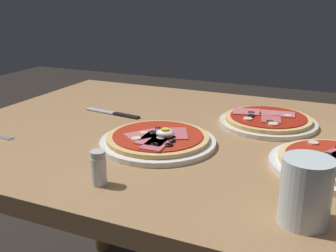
# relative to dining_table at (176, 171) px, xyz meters

# --- Properties ---
(dining_table) EXTENTS (1.16, 0.90, 0.76)m
(dining_table) POSITION_rel_dining_table_xyz_m (0.00, 0.00, 0.00)
(dining_table) COLOR #9E754C
(dining_table) RESTS_ON ground
(pizza_foreground) EXTENTS (0.28, 0.28, 0.05)m
(pizza_foreground) POSITION_rel_dining_table_xyz_m (0.00, -0.11, 0.13)
(pizza_foreground) COLOR white
(pizza_foreground) RESTS_ON dining_table
(pizza_across_left) EXTENTS (0.27, 0.27, 0.03)m
(pizza_across_left) POSITION_rel_dining_table_xyz_m (0.39, -0.08, 0.13)
(pizza_across_left) COLOR white
(pizza_across_left) RESTS_ON dining_table
(pizza_across_right) EXTENTS (0.26, 0.26, 0.03)m
(pizza_across_right) POSITION_rel_dining_table_xyz_m (0.21, 0.15, 0.13)
(pizza_across_right) COLOR silver
(pizza_across_right) RESTS_ON dining_table
(water_glass_near) EXTENTS (0.08, 0.08, 0.11)m
(water_glass_near) POSITION_rel_dining_table_xyz_m (0.35, -0.33, 0.16)
(water_glass_near) COLOR silver
(water_glass_near) RESTS_ON dining_table
(knife) EXTENTS (0.20, 0.04, 0.01)m
(knife) POSITION_rel_dining_table_xyz_m (-0.22, 0.06, 0.12)
(knife) COLOR silver
(knife) RESTS_ON dining_table
(salt_shaker) EXTENTS (0.03, 0.03, 0.07)m
(salt_shaker) POSITION_rel_dining_table_xyz_m (-0.01, -0.34, 0.15)
(salt_shaker) COLOR white
(salt_shaker) RESTS_ON dining_table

